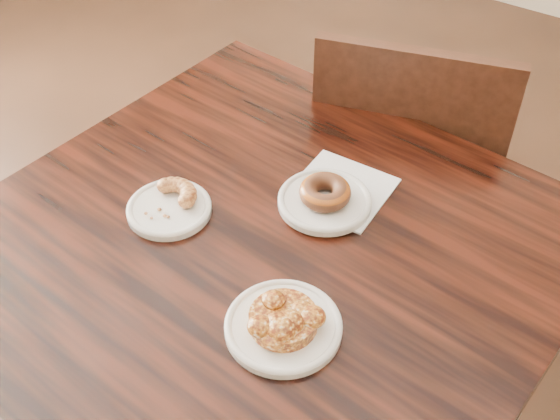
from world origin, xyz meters
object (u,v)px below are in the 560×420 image
Objects in this scene: chair_far at (407,169)px; apple_fritter at (283,317)px; cafe_table at (263,371)px; cruller_fragment at (168,201)px; glazed_donut at (325,192)px.

apple_fritter is at bearing 83.34° from chair_far.
chair_far is at bearing 96.02° from cafe_table.
chair_far reaches higher than cruller_fragment.
glazed_donut is (0.04, 0.14, 0.41)m from cafe_table.
glazed_donut is 0.28m from apple_fritter.
cafe_table is at bearing 6.41° from cruller_fragment.
cafe_table is 0.44m from apple_fritter.
apple_fritter is 1.41× the size of cruller_fragment.
cruller_fragment is (-0.18, -0.02, 0.40)m from cafe_table.
chair_far is at bearing 75.62° from cruller_fragment.
cafe_table is at bearing 136.51° from apple_fritter.
apple_fritter reaches higher than cafe_table.
apple_fritter is at bearing -71.79° from glazed_donut.
chair_far reaches higher than cafe_table.
chair_far is 0.77m from cruller_fragment.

